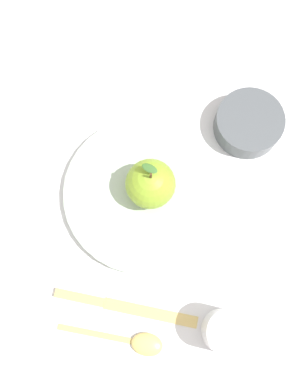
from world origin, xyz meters
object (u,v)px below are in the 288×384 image
object	(u,v)px
spoon	(136,342)
dinner_plate	(144,193)
side_bowl	(249,123)
cup	(227,332)
apple	(150,184)
knife	(113,305)

from	to	relation	value
spoon	dinner_plate	bearing A→B (deg)	-13.47
side_bowl	cup	distance (m)	0.33
apple	cup	size ratio (longest dim) A/B	1.33
spoon	knife	bearing A→B (deg)	22.67
side_bowl	cup	xyz separation A→B (m)	(-0.31, 0.11, 0.01)
dinner_plate	side_bowl	bearing A→B (deg)	-66.47
apple	dinner_plate	bearing A→B (deg)	101.57
side_bowl	spoon	size ratio (longest dim) A/B	0.70
apple	knife	bearing A→B (deg)	151.60
cup	knife	size ratio (longest dim) A/B	0.33
apple	spoon	bearing A→B (deg)	164.19
dinner_plate	knife	bearing A→B (deg)	154.16
cup	knife	distance (m)	0.18
apple	knife	distance (m)	0.20
side_bowl	spoon	world-z (taller)	side_bowl
side_bowl	spoon	bearing A→B (deg)	141.47
dinner_plate	apple	world-z (taller)	apple
side_bowl	knife	bearing A→B (deg)	132.38
dinner_plate	knife	distance (m)	0.18
side_bowl	dinner_plate	bearing A→B (deg)	113.53
knife	spoon	bearing A→B (deg)	-157.33
dinner_plate	cup	bearing A→B (deg)	-161.14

